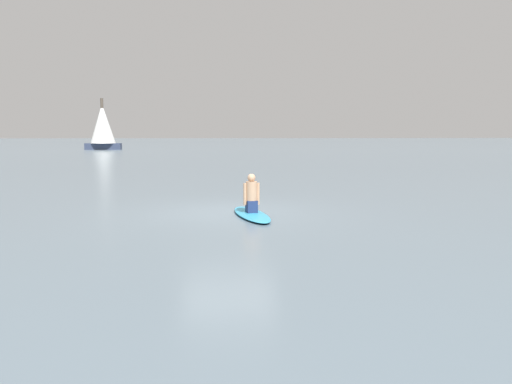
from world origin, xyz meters
The scene contains 4 objects.
ground_plane centered at (0.00, 0.00, 0.00)m, with size 400.00×400.00×0.00m, color slate.
surfboard centered at (-0.65, -0.57, 0.05)m, with size 2.67×0.69×0.10m, color #339EC6.
person_paddler centered at (-0.65, -0.57, 0.54)m, with size 0.36×0.43×0.97m.
sailboat_center_horizon centered at (52.17, 15.30, 3.05)m, with size 3.22×4.50×6.49m.
Camera 1 is at (-13.11, 0.17, 2.09)m, focal length 35.06 mm.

